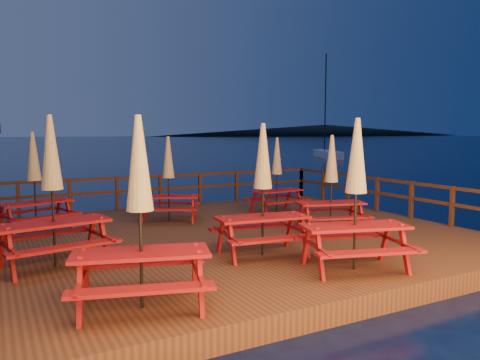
{
  "coord_description": "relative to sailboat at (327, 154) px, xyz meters",
  "views": [
    {
      "loc": [
        -5.05,
        -10.35,
        2.97
      ],
      "look_at": [
        0.8,
        0.6,
        1.67
      ],
      "focal_mm": 35.0,
      "sensor_mm": 36.0,
      "label": 1
    }
  ],
  "objects": [
    {
      "name": "picnic_table_0",
      "position": [
        -28.66,
        -28.63,
        1.27
      ],
      "size": [
        2.13,
        2.0,
        2.42
      ],
      "rotation": [
        0.0,
        0.0,
        -0.45
      ],
      "color": "maroon",
      "rests_on": "deck"
    },
    {
      "name": "picnic_table_4",
      "position": [
        -25.17,
        -28.89,
        1.24
      ],
      "size": [
        1.75,
        1.47,
        2.37
      ],
      "rotation": [
        0.0,
        0.0,
        0.07
      ],
      "color": "maroon",
      "rests_on": "deck"
    },
    {
      "name": "headland_right",
      "position": [
        156.94,
        199.07,
        3.11
      ],
      "size": [
        230.4,
        86.4,
        7.0
      ],
      "primitive_type": "ellipsoid",
      "color": "black",
      "rests_on": "ground"
    },
    {
      "name": "picnic_table_6",
      "position": [
        -31.26,
        -34.78,
        1.47
      ],
      "size": [
        2.33,
        2.09,
        2.8
      ],
      "rotation": [
        0.0,
        0.0,
        -0.28
      ],
      "color": "maroon",
      "rests_on": "deck"
    },
    {
      "name": "railing",
      "position": [
        -28.06,
        -29.15,
        0.78
      ],
      "size": [
        11.8,
        9.75,
        1.1
      ],
      "color": "#382012",
      "rests_on": "deck"
    },
    {
      "name": "sailboat",
      "position": [
        0.0,
        0.0,
        0.0
      ],
      "size": [
        4.38,
        7.76,
        11.69
      ],
      "rotation": [
        0.0,
        0.0,
        -0.41
      ],
      "color": "silver",
      "rests_on": "ground"
    },
    {
      "name": "ground",
      "position": [
        -28.06,
        -30.93,
        -0.39
      ],
      "size": [
        500.0,
        500.0,
        0.0
      ],
      "primitive_type": "plane",
      "color": "black",
      "rests_on": "ground"
    },
    {
      "name": "picnic_table_3",
      "position": [
        -32.15,
        -28.35,
        1.34
      ],
      "size": [
        2.18,
        1.99,
        2.56
      ],
      "rotation": [
        0.0,
        0.0,
        0.34
      ],
      "color": "maroon",
      "rests_on": "deck"
    },
    {
      "name": "picnic_table_5",
      "position": [
        -28.21,
        -33.1,
        1.43
      ],
      "size": [
        2.1,
        1.81,
        2.73
      ],
      "rotation": [
        0.0,
        0.0,
        -0.13
      ],
      "color": "maroon",
      "rests_on": "deck"
    },
    {
      "name": "deck",
      "position": [
        -28.06,
        -30.93,
        -0.19
      ],
      "size": [
        12.0,
        10.0,
        0.4
      ],
      "primitive_type": "cube",
      "color": "#482A17",
      "rests_on": "ground"
    },
    {
      "name": "picnic_table_1",
      "position": [
        -27.22,
        -34.78,
        1.47
      ],
      "size": [
        2.34,
        2.11,
        2.81
      ],
      "rotation": [
        0.0,
        0.0,
        -0.29
      ],
      "color": "maroon",
      "rests_on": "deck"
    },
    {
      "name": "deck_piles",
      "position": [
        -28.06,
        -30.93,
        -0.69
      ],
      "size": [
        11.44,
        9.44,
        1.4
      ],
      "color": "#382012",
      "rests_on": "ground"
    },
    {
      "name": "picnic_table_7",
      "position": [
        -25.41,
        -31.85,
        1.3
      ],
      "size": [
        2.06,
        1.86,
        2.47
      ],
      "rotation": [
        0.0,
        0.0,
        -0.29
      ],
      "color": "maroon",
      "rests_on": "deck"
    },
    {
      "name": "picnic_table_2",
      "position": [
        -32.12,
        -31.93,
        1.51
      ],
      "size": [
        2.26,
        1.97,
        2.88
      ],
      "rotation": [
        0.0,
        0.0,
        0.17
      ],
      "color": "maroon",
      "rests_on": "deck"
    }
  ]
}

